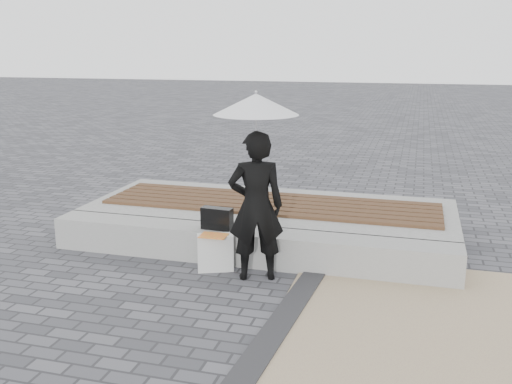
# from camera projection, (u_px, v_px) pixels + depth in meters

# --- Properties ---
(ground) EXTENTS (80.00, 80.00, 0.00)m
(ground) POSITION_uv_depth(u_px,v_px,m) (198.00, 319.00, 5.54)
(ground) COLOR #515157
(ground) RESTS_ON ground
(edging_band) EXTENTS (0.61, 5.20, 0.04)m
(edging_band) POSITION_uv_depth(u_px,v_px,m) (260.00, 354.00, 4.87)
(edging_band) COLOR #2B2A2D
(edging_band) RESTS_ON ground
(seating_ledge) EXTENTS (5.00, 0.45, 0.40)m
(seating_ledge) POSITION_uv_depth(u_px,v_px,m) (246.00, 246.00, 6.98)
(seating_ledge) COLOR #969691
(seating_ledge) RESTS_ON ground
(timber_platform) EXTENTS (5.00, 2.00, 0.40)m
(timber_platform) POSITION_uv_depth(u_px,v_px,m) (271.00, 218.00, 8.11)
(timber_platform) COLOR #9E9E99
(timber_platform) RESTS_ON ground
(timber_decking) EXTENTS (4.60, 1.20, 0.04)m
(timber_decking) POSITION_uv_depth(u_px,v_px,m) (271.00, 203.00, 8.05)
(timber_decking) COLOR #532E1F
(timber_decking) RESTS_ON timber_platform
(woman) EXTENTS (0.71, 0.59, 1.68)m
(woman) POSITION_uv_depth(u_px,v_px,m) (256.00, 206.00, 6.33)
(woman) COLOR black
(woman) RESTS_ON ground
(parasol) EXTENTS (0.91, 0.91, 1.16)m
(parasol) POSITION_uv_depth(u_px,v_px,m) (256.00, 104.00, 6.06)
(parasol) COLOR #B9B9BE
(parasol) RESTS_ON ground
(handbag) EXTENTS (0.39, 0.16, 0.27)m
(handbag) POSITION_uv_depth(u_px,v_px,m) (217.00, 219.00, 6.94)
(handbag) COLOR black
(handbag) RESTS_ON seating_ledge
(canvas_tote) EXTENTS (0.45, 0.32, 0.43)m
(canvas_tote) POSITION_uv_depth(u_px,v_px,m) (215.00, 252.00, 6.71)
(canvas_tote) COLOR silver
(canvas_tote) RESTS_ON ground
(magazine) EXTENTS (0.32, 0.24, 0.01)m
(magazine) POSITION_uv_depth(u_px,v_px,m) (214.00, 236.00, 6.61)
(magazine) COLOR #EA3734
(magazine) RESTS_ON canvas_tote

